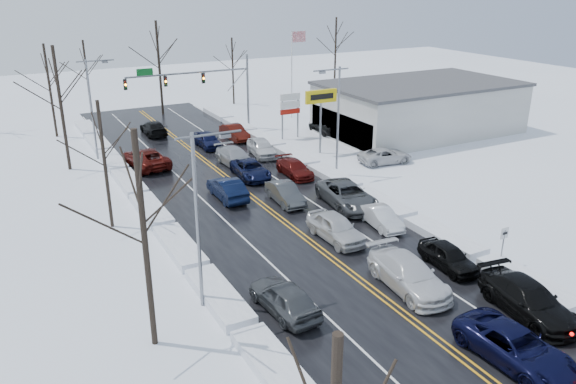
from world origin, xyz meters
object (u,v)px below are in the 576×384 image
tires_plus_sign (321,101)px  oncoming_car_0 (228,198)px  dealership_building (419,107)px  traffic_signal_mast (203,82)px  flagpole (293,67)px

tires_plus_sign → oncoming_car_0: bearing=-150.7°
tires_plus_sign → dealership_building: tires_plus_sign is taller
traffic_signal_mast → dealership_building: bearing=-25.9°
traffic_signal_mast → oncoming_car_0: size_ratio=2.76×
flagpole → dealership_building: size_ratio=0.49×
flagpole → traffic_signal_mast: bearing=-170.3°
oncoming_car_0 → flagpole: bearing=-128.3°
flagpole → dealership_building: bearing=-53.7°
dealership_building → traffic_signal_mast: bearing=154.1°
flagpole → dealership_building: (8.80, -12.00, -3.27)m
traffic_signal_mast → oncoming_car_0: 20.32m
dealership_building → flagpole: bearing=126.3°
tires_plus_sign → dealership_building: 13.82m
traffic_signal_mast → flagpole: flagpole is taller
tires_plus_sign → oncoming_car_0: 14.90m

